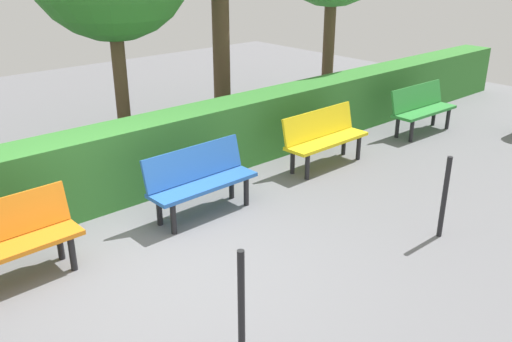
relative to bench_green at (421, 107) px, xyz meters
The scene contains 7 objects.
ground_plane 6.05m from the bench_green, ahead, with size 21.67×21.67×0.00m, color slate.
bench_green is the anchor object (origin of this frame).
bench_yellow 2.56m from the bench_green, ahead, with size 1.51×0.48×0.86m.
bench_blue 4.97m from the bench_green, ahead, with size 1.46×0.49×0.86m.
hedge_row 5.00m from the bench_green, 12.26° to the right, with size 17.67×0.64×1.01m, color #387F33.
railing_post_mid 4.01m from the bench_green, 36.15° to the left, with size 0.06×0.06×1.00m, color black.
railing_post_far 6.72m from the bench_green, 20.62° to the left, with size 0.06×0.06×1.00m, color black.
Camera 1 is at (2.62, 4.29, 3.14)m, focal length 38.02 mm.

